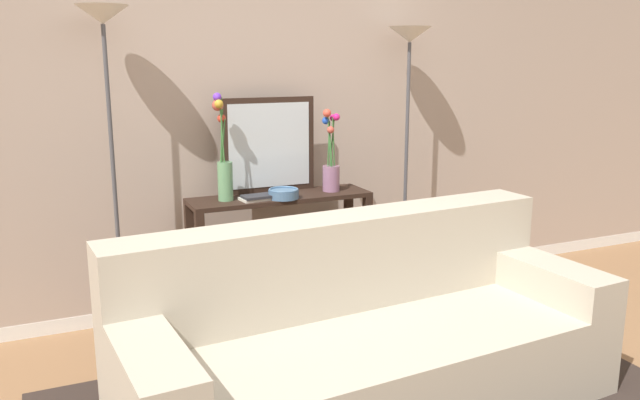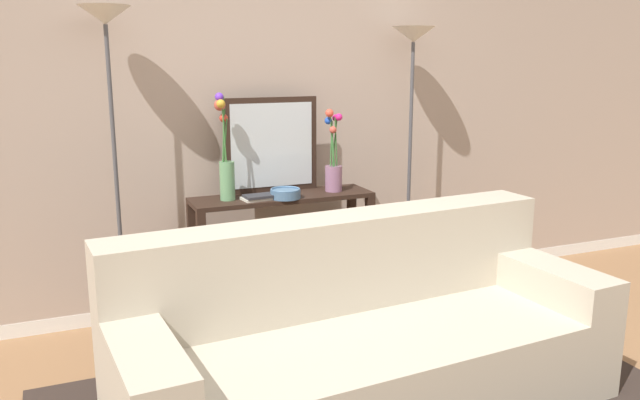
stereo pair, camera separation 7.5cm
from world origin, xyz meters
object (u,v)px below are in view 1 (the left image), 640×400
(wall_mirror, at_px, (269,145))
(book_stack, at_px, (258,197))
(floor_lamp_left, at_px, (107,83))
(couch, at_px, (366,345))
(vase_tall_flowers, at_px, (223,161))
(vase_short_flowers, at_px, (331,166))
(floor_lamp_right, at_px, (408,87))
(fruit_bowl, at_px, (284,193))
(console_table, at_px, (281,235))
(book_row_under_console, at_px, (240,313))

(wall_mirror, distance_m, book_stack, 0.38)
(floor_lamp_left, bearing_deg, couch, -52.59)
(wall_mirror, distance_m, vase_tall_flowers, 0.36)
(floor_lamp_left, distance_m, book_stack, 1.07)
(couch, xyz_separation_m, vase_short_flowers, (0.38, 1.20, 0.64))
(couch, distance_m, floor_lamp_right, 1.93)
(book_stack, bearing_deg, wall_mirror, 53.86)
(wall_mirror, relative_size, vase_short_flowers, 1.15)
(fruit_bowl, distance_m, book_stack, 0.16)
(wall_mirror, xyz_separation_m, vase_tall_flowers, (-0.33, -0.13, -0.06))
(console_table, xyz_separation_m, fruit_bowl, (-0.01, -0.09, 0.29))
(vase_short_flowers, bearing_deg, book_row_under_console, 179.20)
(fruit_bowl, distance_m, book_row_under_console, 0.82)
(vase_tall_flowers, bearing_deg, floor_lamp_left, 177.27)
(couch, height_order, vase_short_flowers, vase_short_flowers)
(couch, relative_size, fruit_bowl, 12.78)
(wall_mirror, relative_size, book_stack, 2.70)
(couch, height_order, vase_tall_flowers, vase_tall_flowers)
(couch, distance_m, wall_mirror, 1.55)
(wall_mirror, bearing_deg, fruit_bowl, -87.70)
(floor_lamp_right, relative_size, fruit_bowl, 9.87)
(vase_short_flowers, xyz_separation_m, book_stack, (-0.51, -0.06, -0.15))
(vase_tall_flowers, distance_m, fruit_bowl, 0.41)
(vase_tall_flowers, bearing_deg, book_stack, -21.51)
(couch, bearing_deg, console_table, 88.53)
(couch, height_order, book_row_under_console, couch)
(floor_lamp_left, xyz_separation_m, wall_mirror, (0.96, 0.10, -0.41))
(console_table, bearing_deg, wall_mirror, 98.71)
(vase_tall_flowers, distance_m, book_row_under_console, 0.98)
(vase_short_flowers, bearing_deg, floor_lamp_right, 4.20)
(floor_lamp_left, xyz_separation_m, vase_tall_flowers, (0.63, -0.03, -0.46))
(floor_lamp_left, height_order, vase_short_flowers, floor_lamp_left)
(floor_lamp_right, xyz_separation_m, book_stack, (-1.09, -0.10, -0.63))
(floor_lamp_left, bearing_deg, book_stack, -7.26)
(floor_lamp_left, relative_size, wall_mirror, 3.15)
(console_table, bearing_deg, floor_lamp_left, 178.00)
(floor_lamp_right, height_order, fruit_bowl, floor_lamp_right)
(floor_lamp_right, distance_m, book_row_under_console, 1.83)
(floor_lamp_right, height_order, book_stack, floor_lamp_right)
(vase_tall_flowers, xyz_separation_m, fruit_bowl, (0.34, -0.10, -0.21))
(fruit_bowl, relative_size, book_stack, 0.83)
(floor_lamp_left, distance_m, floor_lamp_right, 1.91)
(couch, height_order, floor_lamp_left, floor_lamp_left)
(floor_lamp_right, bearing_deg, couch, -127.74)
(wall_mirror, height_order, vase_tall_flowers, vase_tall_flowers)
(vase_tall_flowers, relative_size, book_stack, 2.86)
(book_stack, bearing_deg, couch, -83.25)
(vase_tall_flowers, bearing_deg, couch, -75.11)
(vase_tall_flowers, relative_size, fruit_bowl, 3.45)
(fruit_bowl, bearing_deg, wall_mirror, 92.30)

